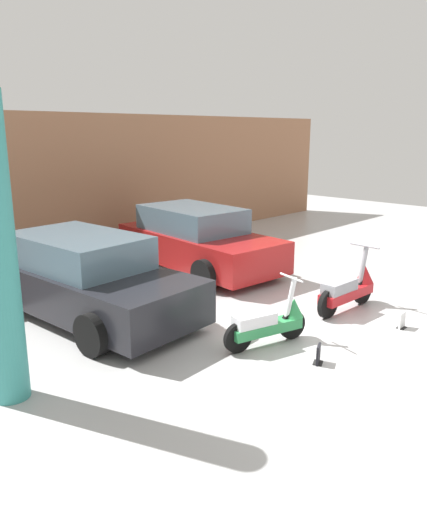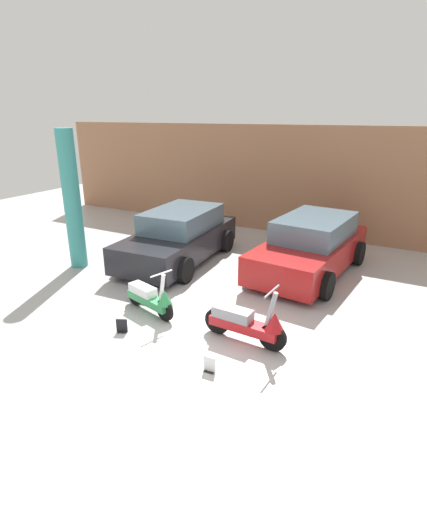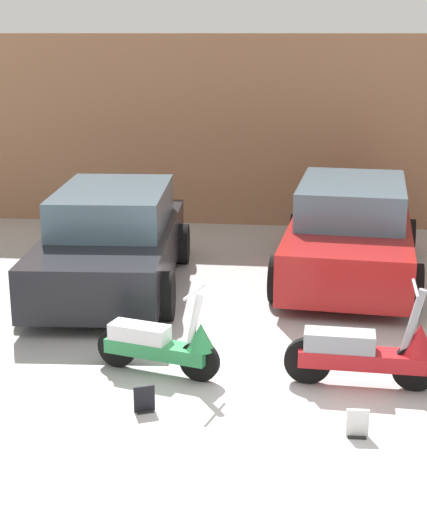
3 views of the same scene
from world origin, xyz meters
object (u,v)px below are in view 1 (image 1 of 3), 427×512
at_px(scooter_front_right, 349,288).
at_px(placard_near_left_scooter, 318,355).
at_px(car_rear_left, 86,278).
at_px(car_rear_center, 197,240).
at_px(placard_near_right_scooter, 402,321).
at_px(scooter_front_left, 270,322).

height_order(scooter_front_right, placard_near_left_scooter, scooter_front_right).
xyz_separation_m(car_rear_left, car_rear_center, (3.32, 0.83, 0.00)).
relative_size(car_rear_center, placard_near_right_scooter, 16.12).
relative_size(scooter_front_right, placard_near_right_scooter, 5.98).
bearing_deg(car_rear_left, placard_near_left_scooter, 13.68).
xyz_separation_m(scooter_front_left, placard_near_left_scooter, (-0.03, -0.85, -0.23)).
relative_size(scooter_front_left, car_rear_left, 0.33).
bearing_deg(placard_near_left_scooter, placard_near_right_scooter, -7.58).
bearing_deg(scooter_front_right, car_rear_left, 141.39).
relative_size(placard_near_left_scooter, placard_near_right_scooter, 1.00).
xyz_separation_m(scooter_front_left, scooter_front_right, (2.11, -0.07, 0.04)).
xyz_separation_m(car_rear_left, placard_near_right_scooter, (3.15, -3.98, -0.54)).
bearing_deg(placard_near_right_scooter, placard_near_left_scooter, 172.42).
xyz_separation_m(scooter_front_right, placard_near_right_scooter, (-0.17, -1.04, -0.27)).
height_order(scooter_front_right, placard_near_right_scooter, scooter_front_right).
distance_m(scooter_front_right, car_rear_center, 3.78).
bearing_deg(placard_near_right_scooter, scooter_front_left, 150.23).
relative_size(car_rear_left, placard_near_right_scooter, 15.90).
height_order(placard_near_left_scooter, placard_near_right_scooter, same).
distance_m(car_rear_left, placard_near_right_scooter, 5.10).
height_order(scooter_front_left, placard_near_left_scooter, scooter_front_left).
bearing_deg(scooter_front_left, placard_near_right_scooter, -14.11).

